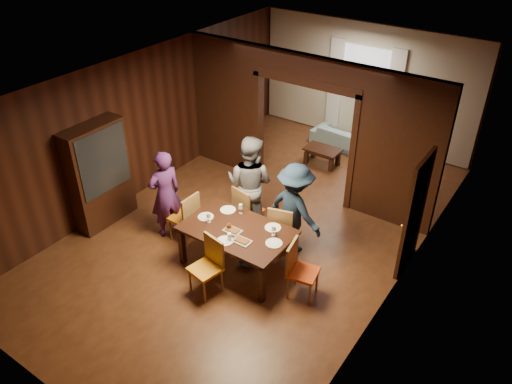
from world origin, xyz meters
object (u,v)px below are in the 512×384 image
Objects in this scene: chair_far_l at (249,209)px; hutch at (99,175)px; person_grey at (250,184)px; chair_right at (303,271)px; person_navy at (295,209)px; coffee_table at (322,156)px; person_purple at (165,194)px; chair_near at (205,268)px; chair_left at (184,216)px; chair_far_r at (283,227)px; dining_table at (238,247)px; sofa at (347,139)px.

hutch reaches higher than chair_far_l.
person_grey reaches higher than chair_right.
coffee_table is (-1.04, 3.02, -0.65)m from person_navy.
chair_near is (1.57, -0.81, -0.36)m from person_purple.
coffee_table is at bearing 106.55° from chair_near.
hutch is (-1.27, -0.38, 0.15)m from person_purple.
chair_left is 1.20m from chair_far_l.
chair_right is at bearing 42.74° from chair_near.
chair_near is (0.37, -1.71, 0.00)m from chair_far_l.
chair_right is 1.00× the size of chair_far_l.
person_grey is 1.94m from chair_near.
coffee_table is (1.11, 3.93, -0.65)m from person_purple.
chair_far_r is 0.48× the size of hutch.
person_navy reaches higher than chair_near.
person_grey is at bearing -31.14° from chair_far_r.
person_navy reaches higher than dining_table.
hutch reaches higher than person_navy.
person_purple is 0.98× the size of sofa.
dining_table is at bearing 88.22° from chair_left.
chair_near is at bearing 55.65° from chair_left.
sofa is 0.87× the size of hutch.
hutch is (-2.40, -1.41, 0.06)m from person_grey.
person_purple is at bearing 163.59° from chair_near.
sofa is 5.80m from chair_near.
chair_right is at bearing -65.81° from coffee_table.
chair_right reaches higher than sofa.
dining_table reaches higher than sofa.
chair_near is 0.48× the size of hutch.
chair_far_r is at bearing 63.49° from dining_table.
dining_table is at bearing 79.80° from chair_right.
chair_far_r is at bearing 85.62° from chair_near.
person_grey reaches higher than chair_far_r.
sofa is (1.22, 4.97, -0.59)m from person_purple.
person_purple is at bearing -82.57° from chair_left.
person_navy is at bearing -169.16° from chair_far_l.
chair_left reaches higher than dining_table.
chair_left is at bearing 14.60° from hutch.
chair_right is 1.91m from chair_far_l.
chair_left is 1.48m from chair_near.
person_navy is 0.41m from chair_far_r.
hutch is at bearing -177.67° from chair_near.
person_purple reaches higher than coffee_table.
chair_right is 4.19m from hutch.
person_navy is 1.17m from dining_table.
chair_left is (-0.86, -4.93, 0.23)m from sofa.
chair_left is at bearing 43.38° from person_grey.
person_grey is 1.93× the size of chair_far_l.
person_navy reaches higher than sofa.
hutch is at bearing 33.07° from person_navy.
coffee_table is 3.29m from chair_far_r.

